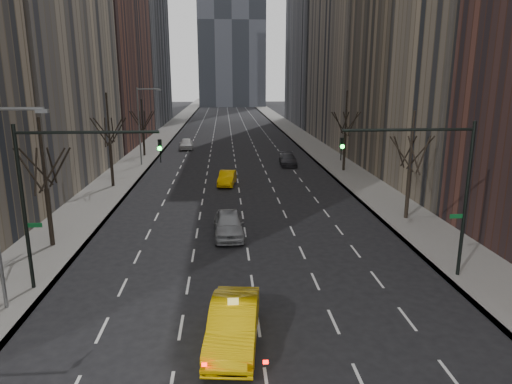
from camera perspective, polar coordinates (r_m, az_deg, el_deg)
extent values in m
cube|color=slate|center=(80.75, -11.84, 6.56)|extent=(4.50, 320.00, 0.15)
cube|color=slate|center=(81.15, 5.68, 6.82)|extent=(4.50, 320.00, 0.15)
cylinder|color=black|center=(30.51, -24.38, -2.88)|extent=(0.28, 0.28, 3.57)
cylinder|color=black|center=(29.70, -25.14, 4.36)|extent=(0.16, 0.16, 4.25)
cylinder|color=black|center=(30.57, -24.15, 2.99)|extent=(0.42, 1.80, 2.52)
cylinder|color=black|center=(29.83, -23.32, 2.83)|extent=(1.74, 0.72, 2.52)
cylinder|color=black|center=(29.10, -24.13, 2.50)|extent=(1.46, 1.25, 2.52)
cylinder|color=black|center=(29.12, -25.81, 2.33)|extent=(0.42, 1.80, 2.52)
cylinder|color=black|center=(29.87, -26.61, 2.50)|extent=(1.74, 0.72, 2.52)
cylinder|color=black|center=(30.59, -25.76, 2.83)|extent=(1.46, 1.25, 2.52)
cylinder|color=black|center=(45.38, -17.60, 3.20)|extent=(0.28, 0.28, 3.99)
cylinder|color=black|center=(44.82, -18.01, 8.70)|extent=(0.16, 0.16, 4.75)
cylinder|color=black|center=(45.71, -17.47, 7.38)|extent=(0.42, 1.80, 2.52)
cylinder|color=black|center=(45.02, -16.81, 7.34)|extent=(1.74, 0.72, 2.52)
cylinder|color=black|center=(44.24, -17.23, 7.20)|extent=(1.46, 1.25, 2.52)
cylinder|color=black|center=(44.14, -18.35, 7.10)|extent=(0.42, 1.80, 2.52)
cylinder|color=black|center=(44.84, -19.00, 7.15)|extent=(1.74, 0.72, 2.52)
cylinder|color=black|center=(45.62, -18.55, 7.29)|extent=(1.46, 1.25, 2.52)
cylinder|color=black|center=(62.85, -13.85, 6.01)|extent=(0.28, 0.28, 3.36)
cylinder|color=black|center=(62.47, -14.05, 9.35)|extent=(0.16, 0.16, 4.00)
cylinder|color=black|center=(63.33, -13.74, 8.73)|extent=(0.42, 1.80, 2.52)
cylinder|color=black|center=(62.68, -13.22, 8.71)|extent=(1.74, 0.72, 2.52)
cylinder|color=black|center=(61.88, -13.48, 8.63)|extent=(1.46, 1.25, 2.52)
cylinder|color=black|center=(61.72, -14.27, 8.57)|extent=(0.42, 1.80, 2.52)
cylinder|color=black|center=(62.38, -14.79, 8.59)|extent=(1.74, 0.72, 2.52)
cylinder|color=black|center=(63.19, -14.51, 8.67)|extent=(1.46, 1.25, 2.52)
cylinder|color=black|center=(35.05, 18.43, -0.26)|extent=(0.28, 0.28, 3.57)
cylinder|color=black|center=(34.35, 18.93, 6.07)|extent=(0.16, 0.16, 4.25)
cylinder|color=black|center=(35.30, 18.52, 4.83)|extent=(0.42, 1.80, 2.52)
cylinder|color=black|center=(35.06, 19.86, 4.66)|extent=(1.74, 0.72, 2.52)
cylinder|color=black|center=(34.23, 20.19, 4.42)|extent=(1.46, 1.25, 2.52)
cylinder|color=black|center=(33.64, 19.13, 4.36)|extent=(0.42, 1.80, 2.52)
cylinder|color=black|center=(33.90, 17.74, 4.53)|extent=(1.74, 0.72, 2.52)
cylinder|color=black|center=(34.73, 17.46, 4.77)|extent=(1.46, 1.25, 2.52)
cylinder|color=black|center=(51.75, 10.98, 4.87)|extent=(0.28, 0.28, 3.99)
cylinder|color=black|center=(51.26, 11.21, 9.70)|extent=(0.16, 0.16, 4.75)
cylinder|color=black|center=(52.21, 11.07, 8.51)|extent=(0.42, 1.80, 2.52)
cylinder|color=black|center=(51.85, 11.94, 8.43)|extent=(1.74, 0.72, 2.52)
cylinder|color=black|center=(51.00, 12.03, 8.34)|extent=(1.46, 1.25, 2.52)
cylinder|color=black|center=(50.50, 11.23, 8.33)|extent=(0.42, 1.80, 2.52)
cylinder|color=black|center=(50.87, 10.35, 8.41)|extent=(1.74, 0.72, 2.52)
cylinder|color=black|center=(51.72, 10.28, 8.50)|extent=(1.46, 1.25, 2.52)
cylinder|color=black|center=(24.14, -27.03, -1.94)|extent=(0.18, 0.18, 8.00)
cylinder|color=black|center=(22.39, -20.33, 7.01)|extent=(6.50, 0.14, 0.14)
imported|color=black|center=(21.83, -11.89, 5.03)|extent=(0.18, 0.22, 1.10)
sphere|color=#0CFF33|center=(21.63, -11.97, 5.35)|extent=(0.20, 0.20, 0.20)
cube|color=#0C5926|center=(24.20, -25.95, -3.75)|extent=(0.70, 0.04, 0.22)
cylinder|color=black|center=(25.28, 24.75, -1.02)|extent=(0.18, 0.18, 8.00)
cylinder|color=black|center=(23.26, 18.56, 7.38)|extent=(6.50, 0.14, 0.14)
imported|color=black|center=(22.34, 10.62, 5.29)|extent=(0.18, 0.22, 1.10)
sphere|color=#0CFF33|center=(22.14, 10.76, 5.60)|extent=(0.20, 0.20, 0.20)
cube|color=#0C5926|center=(25.30, 23.77, -2.79)|extent=(0.70, 0.04, 0.22)
cylinder|color=slate|center=(21.22, -28.27, 9.15)|extent=(2.60, 0.14, 0.14)
cube|color=slate|center=(20.77, -25.19, 9.13)|extent=(0.50, 0.22, 0.15)
cylinder|color=slate|center=(55.53, -14.39, 7.91)|extent=(0.16, 0.16, 9.00)
cylinder|color=slate|center=(55.06, -13.30, 12.41)|extent=(2.60, 0.14, 0.14)
cube|color=slate|center=(54.88, -12.03, 12.37)|extent=(0.50, 0.22, 0.15)
imported|color=#F4BF05|center=(18.47, -2.85, -16.18)|extent=(2.40, 5.41, 1.72)
imported|color=#93959A|center=(30.15, -3.42, -4.02)|extent=(2.07, 4.88, 1.65)
imported|color=#FFBA05|center=(44.63, -3.63, 1.76)|extent=(2.00, 4.37, 1.39)
imported|color=#333338|center=(54.99, 4.00, 4.08)|extent=(2.17, 4.83, 1.37)
imported|color=white|center=(68.30, -8.71, 5.99)|extent=(2.07, 4.72, 1.58)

